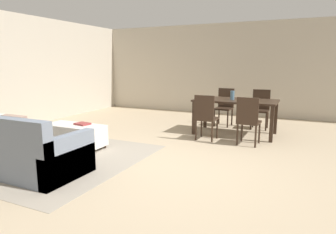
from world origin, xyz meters
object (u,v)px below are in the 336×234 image
at_px(dining_chair_near_right, 248,118).
at_px(vase_centerpiece, 232,95).
at_px(ottoman_table, 75,135).
at_px(dining_table, 236,104).
at_px(dining_chair_near_left, 206,115).
at_px(book_on_ottoman, 82,124).
at_px(couch, 9,150).
at_px(dining_chair_far_right, 260,107).
at_px(dining_chair_far_left, 225,105).

height_order(dining_chair_near_right, vase_centerpiece, vase_centerpiece).
xyz_separation_m(ottoman_table, dining_table, (2.41, 2.32, 0.43)).
relative_size(dining_chair_near_left, book_on_ottoman, 3.54).
bearing_deg(dining_chair_near_right, couch, -135.95).
bearing_deg(dining_chair_near_left, dining_table, 62.59).
distance_m(couch, book_on_ottoman, 1.37).
height_order(ottoman_table, dining_chair_far_right, dining_chair_far_right).
xyz_separation_m(dining_chair_near_right, vase_centerpiece, (-0.49, 0.77, 0.34)).
relative_size(dining_chair_near_left, vase_centerpiece, 4.81).
distance_m(couch, dining_chair_near_left, 3.49).
height_order(dining_chair_far_left, dining_chair_far_right, same).
bearing_deg(dining_chair_near_left, dining_chair_near_right, -1.00).
height_order(dining_chair_near_left, vase_centerpiece, vase_centerpiece).
xyz_separation_m(dining_table, dining_chair_near_left, (-0.41, -0.80, -0.15)).
bearing_deg(dining_chair_far_left, vase_centerpiece, -66.57).
bearing_deg(dining_chair_far_left, dining_table, -61.92).
bearing_deg(dining_chair_near_right, dining_chair_near_left, 179.00).
height_order(dining_table, dining_chair_far_right, dining_chair_far_right).
relative_size(dining_table, dining_chair_near_right, 1.88).
bearing_deg(ottoman_table, dining_chair_near_right, 28.03).
distance_m(couch, vase_centerpiece, 4.33).
height_order(couch, dining_chair_far_left, dining_chair_far_left).
bearing_deg(dining_table, ottoman_table, -136.09).
xyz_separation_m(ottoman_table, dining_chair_far_right, (2.82, 3.18, 0.27)).
xyz_separation_m(ottoman_table, book_on_ottoman, (0.13, 0.07, 0.20)).
relative_size(dining_chair_near_right, book_on_ottoman, 3.54).
height_order(vase_centerpiece, book_on_ottoman, vase_centerpiece).
relative_size(dining_chair_far_left, vase_centerpiece, 4.81).
bearing_deg(vase_centerpiece, dining_chair_near_right, -57.55).
height_order(dining_chair_near_left, dining_chair_far_right, same).
xyz_separation_m(dining_table, dining_chair_near_right, (0.42, -0.81, -0.15)).
bearing_deg(ottoman_table, dining_chair_far_left, 58.24).
bearing_deg(dining_chair_far_left, book_on_ottoman, -120.58).
distance_m(dining_table, book_on_ottoman, 3.22).
bearing_deg(couch, dining_chair_near_left, 53.86).
relative_size(dining_chair_far_left, dining_chair_far_right, 1.00).
height_order(couch, dining_chair_near_right, dining_chair_near_right).
bearing_deg(dining_chair_near_right, book_on_ottoman, -151.96).
xyz_separation_m(ottoman_table, dining_chair_near_right, (2.83, 1.51, 0.27)).
xyz_separation_m(ottoman_table, vase_centerpiece, (2.35, 2.28, 0.61)).
bearing_deg(dining_chair_far_right, couch, -122.79).
height_order(dining_table, dining_chair_near_right, dining_chair_near_right).
height_order(dining_table, book_on_ottoman, dining_table).
bearing_deg(dining_chair_near_right, dining_chair_far_left, 117.80).
distance_m(dining_chair_near_left, dining_chair_far_left, 1.64).
distance_m(dining_chair_far_right, book_on_ottoman, 4.11).
relative_size(ottoman_table, dining_chair_near_right, 1.23).
height_order(couch, ottoman_table, couch).
bearing_deg(dining_chair_near_left, vase_centerpiece, 65.23).
xyz_separation_m(couch, dining_chair_near_right, (2.89, 2.79, 0.22)).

